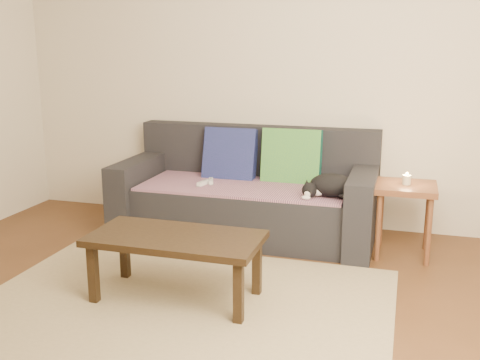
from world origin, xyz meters
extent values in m
plane|color=brown|center=(0.00, 0.00, 0.00)|extent=(4.50, 4.50, 0.00)
cube|color=beige|center=(0.00, 2.00, 1.30)|extent=(4.50, 0.04, 2.60)
cube|color=#232328|center=(0.00, 1.50, 0.21)|extent=(1.70, 0.78, 0.42)
cube|color=#232328|center=(0.00, 1.90, 0.65)|extent=(2.10, 0.18, 0.45)
cube|color=#232328|center=(-0.95, 1.50, 0.30)|extent=(0.20, 0.90, 0.60)
cube|color=#232328|center=(0.95, 1.50, 0.30)|extent=(0.20, 0.90, 0.60)
cube|color=#462A4F|center=(0.00, 1.48, 0.43)|extent=(1.66, 0.74, 0.02)
cube|color=#0F1F43|center=(-0.20, 1.74, 0.63)|extent=(0.45, 0.23, 0.47)
cube|color=#0C5248|center=(0.34, 1.74, 0.63)|extent=(0.49, 0.20, 0.50)
ellipsoid|color=black|center=(0.73, 1.34, 0.53)|extent=(0.35, 0.27, 0.17)
sphere|color=black|center=(0.58, 1.24, 0.50)|extent=(0.12, 0.12, 0.11)
sphere|color=white|center=(0.57, 1.20, 0.48)|extent=(0.05, 0.05, 0.05)
ellipsoid|color=black|center=(0.85, 1.25, 0.47)|extent=(0.13, 0.05, 0.04)
cube|color=white|center=(-0.32, 1.40, 0.46)|extent=(0.07, 0.15, 0.03)
cube|color=white|center=(-0.28, 1.47, 0.46)|extent=(0.08, 0.15, 0.03)
cube|color=brown|center=(1.26, 1.42, 0.53)|extent=(0.44, 0.44, 0.04)
cylinder|color=brown|center=(1.09, 1.25, 0.25)|extent=(0.04, 0.04, 0.50)
cylinder|color=brown|center=(1.44, 1.25, 0.25)|extent=(0.04, 0.04, 0.50)
cylinder|color=brown|center=(1.09, 1.60, 0.25)|extent=(0.04, 0.04, 0.50)
cylinder|color=brown|center=(1.44, 1.60, 0.25)|extent=(0.04, 0.04, 0.50)
cylinder|color=beige|center=(1.26, 1.42, 0.58)|extent=(0.06, 0.06, 0.07)
sphere|color=#FFBF59|center=(1.26, 1.42, 0.63)|extent=(0.02, 0.02, 0.02)
cube|color=tan|center=(0.00, 0.15, 0.01)|extent=(2.50, 1.80, 0.01)
cube|color=black|center=(-0.07, 0.22, 0.40)|extent=(1.05, 0.53, 0.04)
cube|color=black|center=(-0.53, 0.02, 0.19)|extent=(0.05, 0.05, 0.38)
cube|color=black|center=(0.40, 0.02, 0.19)|extent=(0.05, 0.05, 0.38)
cube|color=black|center=(-0.53, 0.42, 0.19)|extent=(0.05, 0.05, 0.38)
cube|color=black|center=(0.40, 0.42, 0.19)|extent=(0.05, 0.05, 0.38)
camera|label=1|loc=(1.24, -2.77, 1.55)|focal=42.00mm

